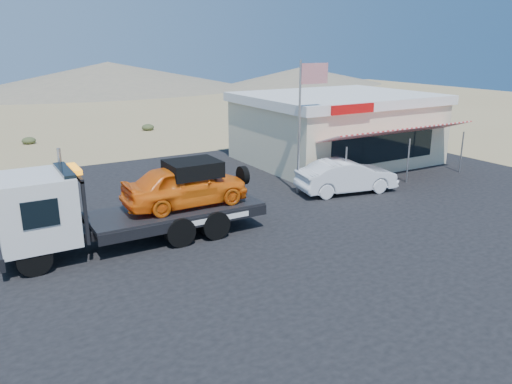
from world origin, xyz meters
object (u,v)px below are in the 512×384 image
Objects in this scene: jerky_store at (336,127)px; flagpole at (304,112)px; tow_truck at (130,200)px; white_sedan at (347,176)px.

flagpole reaches higher than jerky_store.
white_sedan is at bearing 5.52° from tow_truck.
tow_truck is 0.85× the size of jerky_store.
flagpole is (8.66, 2.04, 2.18)m from tow_truck.
jerky_store is at bearing 24.62° from tow_truck.
jerky_store is 1.73× the size of flagpole.
jerky_store is (14.22, 6.52, 0.41)m from tow_truck.
tow_truck is at bearing -166.72° from flagpole.
white_sedan is 3.63m from flagpole.
tow_truck reaches higher than white_sedan.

